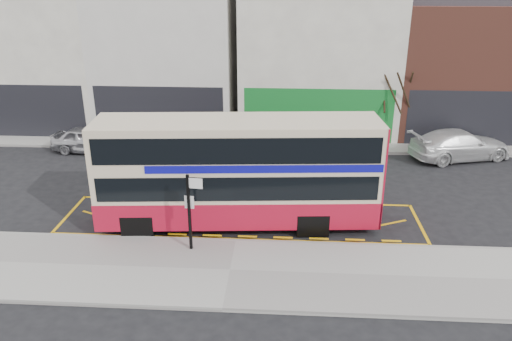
# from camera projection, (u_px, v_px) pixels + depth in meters

# --- Properties ---
(ground) EXTENTS (120.00, 120.00, 0.00)m
(ground) POSITION_uv_depth(u_px,v_px,m) (237.00, 238.00, 18.40)
(ground) COLOR black
(ground) RESTS_ON ground
(pavement) EXTENTS (40.00, 4.00, 0.15)m
(pavement) POSITION_uv_depth(u_px,v_px,m) (230.00, 271.00, 16.24)
(pavement) COLOR #999791
(pavement) RESTS_ON ground
(kerb) EXTENTS (40.00, 0.15, 0.15)m
(kerb) POSITION_uv_depth(u_px,v_px,m) (236.00, 242.00, 18.02)
(kerb) COLOR gray
(kerb) RESTS_ON ground
(far_pavement) EXTENTS (50.00, 3.00, 0.15)m
(far_pavement) POSITION_uv_depth(u_px,v_px,m) (256.00, 142.00, 28.56)
(far_pavement) COLOR #999791
(far_pavement) RESTS_ON ground
(road_markings) EXTENTS (14.00, 3.40, 0.01)m
(road_markings) POSITION_uv_depth(u_px,v_px,m) (241.00, 218.00, 19.88)
(road_markings) COLOR #E7A90C
(road_markings) RESTS_ON ground
(terrace_far_left) EXTENTS (8.00, 8.01, 10.80)m
(terrace_far_left) POSITION_uv_depth(u_px,v_px,m) (45.00, 46.00, 31.27)
(terrace_far_left) COLOR silver
(terrace_far_left) RESTS_ON ground
(terrace_left) EXTENTS (8.00, 8.01, 11.80)m
(terrace_left) POSITION_uv_depth(u_px,v_px,m) (170.00, 38.00, 30.62)
(terrace_left) COLOR silver
(terrace_left) RESTS_ON ground
(terrace_green_shop) EXTENTS (9.00, 8.01, 11.30)m
(terrace_green_shop) POSITION_uv_depth(u_px,v_px,m) (317.00, 44.00, 30.19)
(terrace_green_shop) COLOR silver
(terrace_green_shop) RESTS_ON ground
(terrace_right) EXTENTS (9.00, 8.01, 10.30)m
(terrace_right) POSITION_uv_depth(u_px,v_px,m) (468.00, 54.00, 29.86)
(terrace_right) COLOR brown
(terrace_right) RESTS_ON ground
(double_decker_bus) EXTENTS (10.63, 3.23, 4.18)m
(double_decker_bus) POSITION_uv_depth(u_px,v_px,m) (239.00, 171.00, 18.67)
(double_decker_bus) COLOR beige
(double_decker_bus) RESTS_ON ground
(bus_stop_post) EXTENTS (0.69, 0.16, 2.78)m
(bus_stop_post) POSITION_uv_depth(u_px,v_px,m) (191.00, 205.00, 16.81)
(bus_stop_post) COLOR black
(bus_stop_post) RESTS_ON pavement
(car_silver) EXTENTS (4.19, 2.03, 1.38)m
(car_silver) POSITION_uv_depth(u_px,v_px,m) (89.00, 140.00, 26.94)
(car_silver) COLOR #AFAFB4
(car_silver) RESTS_ON ground
(car_grey) EXTENTS (4.60, 1.73, 1.50)m
(car_grey) POSITION_uv_depth(u_px,v_px,m) (233.00, 146.00, 25.87)
(car_grey) COLOR #3C3D43
(car_grey) RESTS_ON ground
(car_white) EXTENTS (5.67, 3.56, 1.53)m
(car_white) POSITION_uv_depth(u_px,v_px,m) (460.00, 145.00, 25.96)
(car_white) COLOR silver
(car_white) RESTS_ON ground
(street_tree_right) EXTENTS (2.51, 2.51, 5.43)m
(street_tree_right) POSITION_uv_depth(u_px,v_px,m) (397.00, 79.00, 27.07)
(street_tree_right) COLOR #332417
(street_tree_right) RESTS_ON ground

